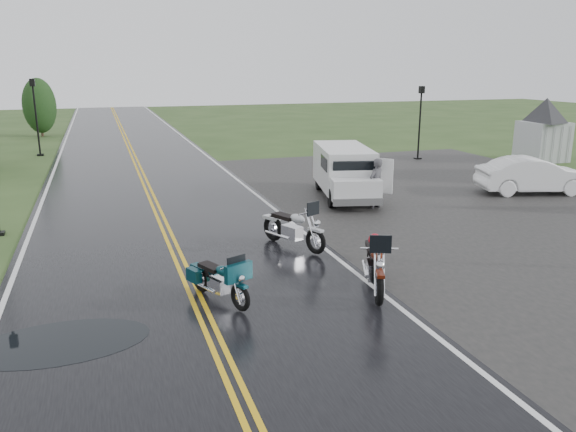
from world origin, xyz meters
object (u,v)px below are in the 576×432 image
object	(u,v)px
visitor_center	(546,114)
lamp_post_far_left	(36,117)
motorcycle_silver	(316,231)
sedan_white	(533,176)
motorcycle_teal	(240,287)
lamp_post_far_right	(420,123)
person_at_van	(376,184)
motorcycle_red	(380,275)
van_white	(332,181)

from	to	relation	value
visitor_center	lamp_post_far_left	xyz separation A→B (m)	(-24.81, 10.05, -0.32)
visitor_center	motorcycle_silver	distance (m)	19.72
sedan_white	lamp_post_far_left	distance (m)	24.89
motorcycle_teal	lamp_post_far_left	distance (m)	24.00
sedan_white	lamp_post_far_right	distance (m)	8.70
visitor_center	lamp_post_far_left	size ratio (longest dim) A/B	3.85
lamp_post_far_left	person_at_van	bearing A→B (deg)	-54.15
visitor_center	motorcycle_red	xyz separation A→B (m)	(-16.56, -13.87, -1.69)
motorcycle_teal	lamp_post_far_left	world-z (taller)	lamp_post_far_left
van_white	lamp_post_far_left	world-z (taller)	lamp_post_far_left
motorcycle_silver	van_white	world-z (taller)	van_white
motorcycle_teal	sedan_white	size ratio (longest dim) A/B	0.46
sedan_white	motorcycle_silver	bearing A→B (deg)	127.48
motorcycle_silver	van_white	size ratio (longest dim) A/B	0.47
motorcycle_teal	motorcycle_silver	size ratio (longest dim) A/B	0.84
motorcycle_silver	person_at_van	world-z (taller)	person_at_van
sedan_white	visitor_center	bearing A→B (deg)	-28.45
van_white	person_at_van	bearing A→B (deg)	-7.53
motorcycle_silver	lamp_post_far_right	size ratio (longest dim) A/B	0.60
person_at_van	sedan_white	xyz separation A→B (m)	(6.82, 0.24, -0.18)
van_white	sedan_white	bearing A→B (deg)	11.06
visitor_center	lamp_post_far_left	distance (m)	26.77
motorcycle_red	visitor_center	bearing A→B (deg)	61.50
person_at_van	motorcycle_red	bearing A→B (deg)	37.13
lamp_post_far_left	motorcycle_teal	bearing A→B (deg)	-76.65
van_white	lamp_post_far_right	bearing A→B (deg)	57.79
motorcycle_silver	sedan_white	bearing A→B (deg)	-2.47
sedan_white	lamp_post_far_left	xyz separation A→B (m)	(-18.76, 16.29, 1.40)
motorcycle_teal	lamp_post_far_right	distance (m)	20.65
motorcycle_red	motorcycle_silver	xyz separation A→B (m)	(-0.05, 3.40, -0.04)
motorcycle_teal	van_white	bearing A→B (deg)	31.97
motorcycle_red	van_white	distance (m)	8.25
sedan_white	lamp_post_far_right	size ratio (longest dim) A/B	1.09
motorcycle_teal	van_white	world-z (taller)	van_white
motorcycle_red	lamp_post_far_left	bearing A→B (deg)	130.56
motorcycle_red	lamp_post_far_right	bearing A→B (deg)	78.14
motorcycle_red	motorcycle_teal	distance (m)	2.79
lamp_post_far_right	sedan_white	bearing A→B (deg)	-91.32
van_white	person_at_van	distance (m)	1.48
visitor_center	lamp_post_far_left	world-z (taller)	visitor_center
motorcycle_teal	lamp_post_far_left	xyz separation A→B (m)	(-5.53, 23.30, 1.52)
lamp_post_far_left	lamp_post_far_right	xyz separation A→B (m)	(18.96, -7.68, -0.17)
person_at_van	sedan_white	bearing A→B (deg)	155.69
visitor_center	lamp_post_far_left	bearing A→B (deg)	157.95
visitor_center	sedan_white	xyz separation A→B (m)	(-6.05, -6.24, -1.72)
motorcycle_red	motorcycle_silver	world-z (taller)	motorcycle_red
motorcycle_red	lamp_post_far_right	size ratio (longest dim) A/B	0.63
visitor_center	sedan_white	distance (m)	8.86
visitor_center	van_white	size ratio (longest dim) A/B	3.31
lamp_post_far_left	motorcycle_red	bearing A→B (deg)	-70.99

